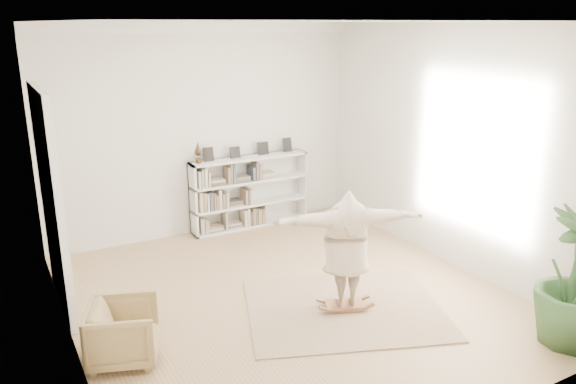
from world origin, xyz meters
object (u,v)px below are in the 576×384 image
object	(u,v)px
person	(347,246)
houseplant	(576,280)
bookshelf	(249,193)
armchair	(123,332)
rocker_board	(345,305)

from	to	relation	value
person	houseplant	bearing A→B (deg)	154.54
bookshelf	armchair	bearing A→B (deg)	-133.33
bookshelf	armchair	size ratio (longest dim) A/B	2.96
person	houseplant	size ratio (longest dim) A/B	1.17
person	armchair	bearing A→B (deg)	15.83
bookshelf	rocker_board	world-z (taller)	bookshelf
bookshelf	person	bearing A→B (deg)	-94.47
bookshelf	houseplant	world-z (taller)	bookshelf
armchair	rocker_board	xyz separation A→B (m)	(2.77, -0.24, -0.27)
armchair	houseplant	world-z (taller)	houseplant
armchair	houseplant	distance (m)	5.09
bookshelf	houseplant	xyz separation A→B (m)	(1.56, -5.37, 0.17)
armchair	rocker_board	size ratio (longest dim) A/B	1.30
rocker_board	bookshelf	bearing A→B (deg)	106.25
rocker_board	houseplant	bearing A→B (deg)	-25.46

